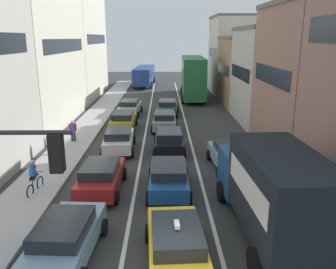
{
  "coord_description": "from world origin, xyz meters",
  "views": [
    {
      "loc": [
        -0.29,
        -8.54,
        7.3
      ],
      "look_at": [
        0.0,
        12.0,
        1.6
      ],
      "focal_mm": 37.37,
      "sensor_mm": 36.0,
      "label": 1
    }
  ],
  "objects_px": {
    "bus_far_queue_secondary": "(144,74)",
    "cyclist_on_sidewalk": "(34,178)",
    "taxi_centre_lane_front": "(176,244)",
    "sedan_left_lane_third": "(119,139)",
    "hatchback_centre_lane_third": "(169,140)",
    "sedan_centre_lane_fifth": "(168,107)",
    "removalist_box_truck": "(271,187)",
    "bus_mid_queue_primary": "(193,76)",
    "sedan_right_lane_behind_truck": "(230,155)",
    "wagon_left_lane_second": "(101,176)",
    "sedan_left_lane_front": "(66,237)",
    "sedan_left_lane_fourth": "(123,120)",
    "pedestrian_far_sidewalk": "(55,142)",
    "sedan_centre_lane_second": "(169,176)",
    "coupe_centre_lane_fourth": "(164,120)",
    "pedestrian_near_kerb": "(73,130)",
    "sedan_left_lane_fifth": "(130,107)"
  },
  "relations": [
    {
      "from": "sedan_centre_lane_second",
      "to": "cyclist_on_sidewalk",
      "type": "relative_size",
      "value": 2.5
    },
    {
      "from": "bus_mid_queue_primary",
      "to": "sedan_centre_lane_fifth",
      "type": "bearing_deg",
      "value": 162.6
    },
    {
      "from": "wagon_left_lane_second",
      "to": "pedestrian_near_kerb",
      "type": "distance_m",
      "value": 8.95
    },
    {
      "from": "removalist_box_truck",
      "to": "sedan_centre_lane_fifth",
      "type": "height_order",
      "value": "removalist_box_truck"
    },
    {
      "from": "sedan_centre_lane_fifth",
      "to": "pedestrian_far_sidewalk",
      "type": "bearing_deg",
      "value": 152.72
    },
    {
      "from": "sedan_left_lane_fifth",
      "to": "sedan_left_lane_third",
      "type": "bearing_deg",
      "value": -175.14
    },
    {
      "from": "removalist_box_truck",
      "to": "bus_far_queue_secondary",
      "type": "distance_m",
      "value": 43.91
    },
    {
      "from": "sedan_left_lane_front",
      "to": "sedan_left_lane_fourth",
      "type": "relative_size",
      "value": 1.02
    },
    {
      "from": "sedan_left_lane_third",
      "to": "hatchback_centre_lane_third",
      "type": "bearing_deg",
      "value": -96.79
    },
    {
      "from": "sedan_centre_lane_fifth",
      "to": "pedestrian_near_kerb",
      "type": "bearing_deg",
      "value": 147.34
    },
    {
      "from": "bus_mid_queue_primary",
      "to": "wagon_left_lane_second",
      "type": "bearing_deg",
      "value": 167.75
    },
    {
      "from": "removalist_box_truck",
      "to": "sedan_left_lane_fourth",
      "type": "distance_m",
      "value": 17.63
    },
    {
      "from": "sedan_centre_lane_second",
      "to": "sedan_right_lane_behind_truck",
      "type": "distance_m",
      "value": 4.74
    },
    {
      "from": "removalist_box_truck",
      "to": "pedestrian_near_kerb",
      "type": "height_order",
      "value": "removalist_box_truck"
    },
    {
      "from": "sedan_left_lane_fourth",
      "to": "sedan_right_lane_behind_truck",
      "type": "height_order",
      "value": "same"
    },
    {
      "from": "sedan_left_lane_fourth",
      "to": "bus_far_queue_secondary",
      "type": "relative_size",
      "value": 0.41
    },
    {
      "from": "bus_mid_queue_primary",
      "to": "pedestrian_far_sidewalk",
      "type": "relative_size",
      "value": 6.37
    },
    {
      "from": "wagon_left_lane_second",
      "to": "coupe_centre_lane_fourth",
      "type": "bearing_deg",
      "value": -13.74
    },
    {
      "from": "wagon_left_lane_second",
      "to": "sedan_centre_lane_fifth",
      "type": "distance_m",
      "value": 17.94
    },
    {
      "from": "removalist_box_truck",
      "to": "sedan_right_lane_behind_truck",
      "type": "bearing_deg",
      "value": -0.97
    },
    {
      "from": "taxi_centre_lane_front",
      "to": "bus_mid_queue_primary",
      "type": "xyz_separation_m",
      "value": [
        3.22,
        32.66,
        2.03
      ]
    },
    {
      "from": "sedan_left_lane_third",
      "to": "sedan_left_lane_fourth",
      "type": "bearing_deg",
      "value": 1.14
    },
    {
      "from": "bus_far_queue_secondary",
      "to": "hatchback_centre_lane_third",
      "type": "bearing_deg",
      "value": -171.52
    },
    {
      "from": "hatchback_centre_lane_third",
      "to": "sedan_centre_lane_fifth",
      "type": "relative_size",
      "value": 0.98
    },
    {
      "from": "sedan_centre_lane_second",
      "to": "pedestrian_near_kerb",
      "type": "xyz_separation_m",
      "value": [
        -6.7,
        8.37,
        0.15
      ]
    },
    {
      "from": "sedan_right_lane_behind_truck",
      "to": "removalist_box_truck",
      "type": "bearing_deg",
      "value": 177.6
    },
    {
      "from": "removalist_box_truck",
      "to": "pedestrian_near_kerb",
      "type": "bearing_deg",
      "value": 37.95
    },
    {
      "from": "sedan_left_lane_third",
      "to": "sedan_centre_lane_second",
      "type": "bearing_deg",
      "value": -155.94
    },
    {
      "from": "removalist_box_truck",
      "to": "bus_far_queue_secondary",
      "type": "relative_size",
      "value": 0.73
    },
    {
      "from": "taxi_centre_lane_front",
      "to": "sedan_left_lane_third",
      "type": "relative_size",
      "value": 1.01
    },
    {
      "from": "sedan_right_lane_behind_truck",
      "to": "bus_mid_queue_primary",
      "type": "height_order",
      "value": "bus_mid_queue_primary"
    },
    {
      "from": "sedan_left_lane_front",
      "to": "sedan_left_lane_fourth",
      "type": "height_order",
      "value": "same"
    },
    {
      "from": "removalist_box_truck",
      "to": "bus_mid_queue_primary",
      "type": "xyz_separation_m",
      "value": [
        -0.36,
        30.84,
        0.86
      ]
    },
    {
      "from": "sedan_left_lane_front",
      "to": "cyclist_on_sidewalk",
      "type": "height_order",
      "value": "cyclist_on_sidewalk"
    },
    {
      "from": "coupe_centre_lane_fourth",
      "to": "bus_mid_queue_primary",
      "type": "height_order",
      "value": "bus_mid_queue_primary"
    },
    {
      "from": "sedan_centre_lane_second",
      "to": "coupe_centre_lane_fourth",
      "type": "height_order",
      "value": "same"
    },
    {
      "from": "bus_far_queue_secondary",
      "to": "cyclist_on_sidewalk",
      "type": "bearing_deg",
      "value": 178.03
    },
    {
      "from": "removalist_box_truck",
      "to": "hatchback_centre_lane_third",
      "type": "height_order",
      "value": "removalist_box_truck"
    },
    {
      "from": "bus_mid_queue_primary",
      "to": "bus_far_queue_secondary",
      "type": "height_order",
      "value": "bus_mid_queue_primary"
    },
    {
      "from": "pedestrian_near_kerb",
      "to": "sedan_right_lane_behind_truck",
      "type": "bearing_deg",
      "value": 58.93
    },
    {
      "from": "removalist_box_truck",
      "to": "sedan_right_lane_behind_truck",
      "type": "relative_size",
      "value": 1.77
    },
    {
      "from": "cyclist_on_sidewalk",
      "to": "sedan_right_lane_behind_truck",
      "type": "bearing_deg",
      "value": -65.97
    },
    {
      "from": "pedestrian_far_sidewalk",
      "to": "taxi_centre_lane_front",
      "type": "bearing_deg",
      "value": 152.98
    },
    {
      "from": "pedestrian_near_kerb",
      "to": "removalist_box_truck",
      "type": "bearing_deg",
      "value": 36.26
    },
    {
      "from": "removalist_box_truck",
      "to": "bus_mid_queue_primary",
      "type": "relative_size",
      "value": 0.74
    },
    {
      "from": "sedan_centre_lane_second",
      "to": "pedestrian_near_kerb",
      "type": "distance_m",
      "value": 10.72
    },
    {
      "from": "taxi_centre_lane_front",
      "to": "coupe_centre_lane_fourth",
      "type": "xyz_separation_m",
      "value": [
        -0.31,
        17.82,
        -0.0
      ]
    },
    {
      "from": "sedan_centre_lane_fifth",
      "to": "pedestrian_far_sidewalk",
      "type": "relative_size",
      "value": 2.66
    },
    {
      "from": "sedan_left_lane_third",
      "to": "bus_far_queue_secondary",
      "type": "bearing_deg",
      "value": -2.14
    },
    {
      "from": "sedan_right_lane_behind_truck",
      "to": "cyclist_on_sidewalk",
      "type": "height_order",
      "value": "cyclist_on_sidewalk"
    }
  ]
}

